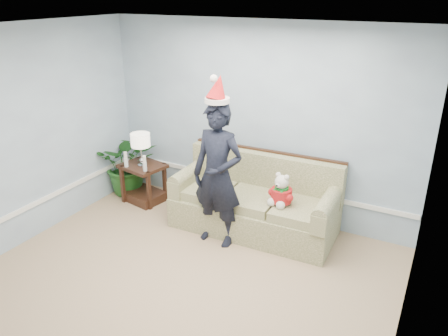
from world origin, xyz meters
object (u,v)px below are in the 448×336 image
at_px(sofa, 256,204).
at_px(man, 218,175).
at_px(side_table, 144,187).
at_px(teddy_bear, 281,193).
at_px(table_lamp, 140,141).
at_px(houseplant, 129,163).

height_order(sofa, man, man).
height_order(side_table, teddy_bear, teddy_bear).
bearing_deg(sofa, table_lamp, -178.40).
height_order(houseplant, man, man).
bearing_deg(houseplant, table_lamp, -23.35).
height_order(side_table, man, man).
bearing_deg(teddy_bear, sofa, 169.39).
distance_m(sofa, teddy_bear, 0.56).
relative_size(houseplant, man, 0.55).
relative_size(table_lamp, man, 0.28).
xyz_separation_m(side_table, teddy_bear, (2.27, -0.13, 0.45)).
relative_size(side_table, houseplant, 0.70).
height_order(sofa, table_lamp, table_lamp).
distance_m(side_table, man, 1.77).
height_order(side_table, houseplant, houseplant).
bearing_deg(sofa, teddy_bear, -25.19).
bearing_deg(teddy_bear, man, -140.60).
bearing_deg(side_table, table_lamp, -53.59).
distance_m(sofa, table_lamp, 1.92).
relative_size(sofa, man, 1.19).
height_order(sofa, teddy_bear, sofa).
bearing_deg(man, table_lamp, 166.73).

